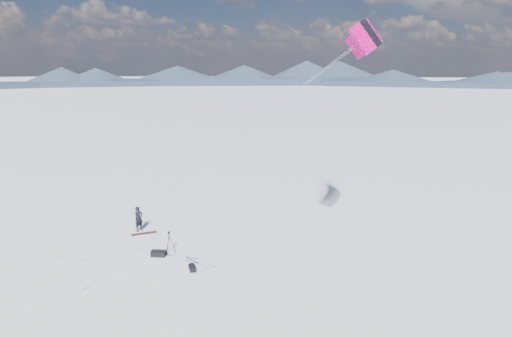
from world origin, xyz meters
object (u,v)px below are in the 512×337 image
at_px(tripod, 169,239).
at_px(snowkiter, 140,231).
at_px(gear_bag_b, 192,268).
at_px(snowboard, 144,233).
at_px(gear_bag_a, 159,253).

bearing_deg(tripod, snowkiter, 124.34).
bearing_deg(gear_bag_b, snowboard, -158.57).
xyz_separation_m(snowboard, gear_bag_b, (5.71, -2.85, 0.11)).
relative_size(tripod, gear_bag_b, 1.98).
relative_size(gear_bag_a, gear_bag_b, 1.36).
xyz_separation_m(snowkiter, gear_bag_a, (3.55, -2.54, 0.18)).
distance_m(snowkiter, snowboard, 0.67).
relative_size(snowkiter, gear_bag_b, 2.49).
relative_size(tripod, gear_bag_a, 1.45).
relative_size(snowkiter, tripod, 1.26).
height_order(tripod, gear_bag_b, tripod).
distance_m(snowkiter, gear_bag_a, 4.37).
bearing_deg(snowboard, snowkiter, 111.88).
height_order(snowboard, tripod, tripod).
bearing_deg(tripod, gear_bag_a, -153.83).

